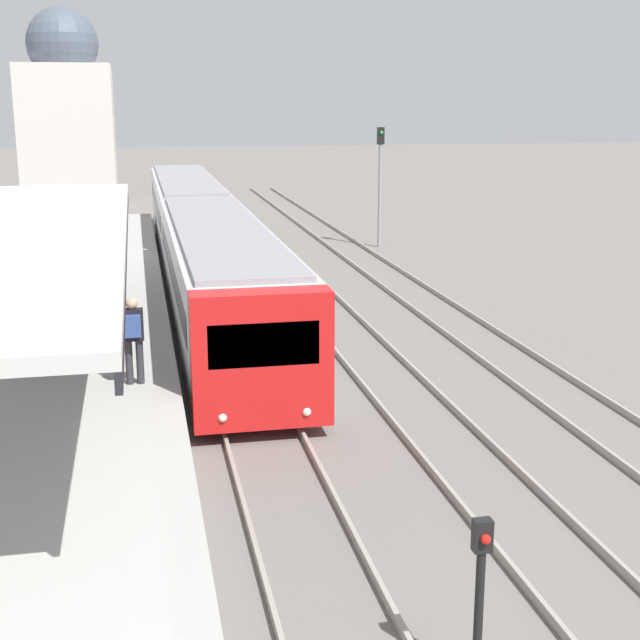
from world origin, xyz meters
The scene contains 6 objects.
platform_canopy centered at (-4.28, 14.73, 3.67)m, with size 4.00×17.95×2.86m.
person_on_platform centered at (-2.29, 13.71, 1.91)m, with size 0.40×0.40×1.66m.
train_near centered at (0.00, 28.17, 1.63)m, with size 2.60×31.26×2.92m.
signal_post_near centered at (1.28, 5.33, 1.16)m, with size 0.20×0.21×1.88m.
signal_mast_far centered at (8.02, 33.91, 3.16)m, with size 0.28×0.29×5.03m.
distant_domed_building centered at (-5.82, 52.23, 5.24)m, with size 5.26×5.26×11.26m.
Camera 1 is at (-2.11, -2.67, 6.14)m, focal length 50.00 mm.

